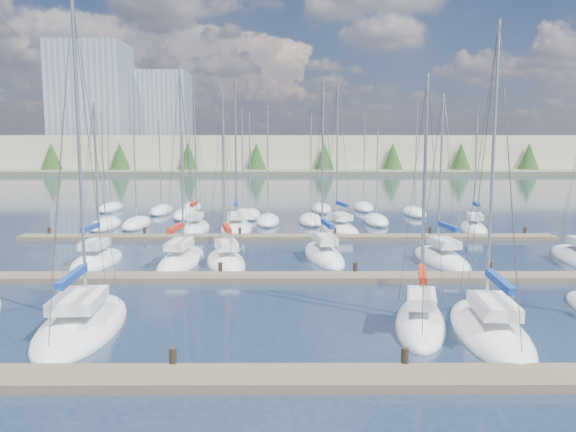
{
  "coord_description": "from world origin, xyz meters",
  "views": [
    {
      "loc": [
        -0.09,
        -15.63,
        7.84
      ],
      "look_at": [
        0.0,
        14.0,
        4.0
      ],
      "focal_mm": 35.0,
      "sensor_mm": 36.0,
      "label": 1
    }
  ],
  "objects_px": {
    "sailboat_r": "(474,228)",
    "sailboat_o": "(237,227)",
    "sailboat_c": "(83,324)",
    "sailboat_h": "(97,261)",
    "sailboat_n": "(196,228)",
    "sailboat_i": "(181,260)",
    "sailboat_j": "(226,262)",
    "sailboat_k": "(324,255)",
    "sailboat_p": "(339,229)",
    "sailboat_l": "(441,259)",
    "sailboat_e": "(490,330)",
    "sailboat_d": "(420,323)"
  },
  "relations": [
    {
      "from": "sailboat_r",
      "to": "sailboat_o",
      "type": "relative_size",
      "value": 0.84
    },
    {
      "from": "sailboat_c",
      "to": "sailboat_h",
      "type": "height_order",
      "value": "sailboat_c"
    },
    {
      "from": "sailboat_n",
      "to": "sailboat_i",
      "type": "xyz_separation_m",
      "value": [
        1.27,
        -14.04,
        -0.01
      ]
    },
    {
      "from": "sailboat_j",
      "to": "sailboat_k",
      "type": "relative_size",
      "value": 0.92
    },
    {
      "from": "sailboat_h",
      "to": "sailboat_p",
      "type": "height_order",
      "value": "sailboat_p"
    },
    {
      "from": "sailboat_l",
      "to": "sailboat_i",
      "type": "xyz_separation_m",
      "value": [
        -17.29,
        -0.44,
        0.02
      ]
    },
    {
      "from": "sailboat_r",
      "to": "sailboat_c",
      "type": "bearing_deg",
      "value": -122.89
    },
    {
      "from": "sailboat_r",
      "to": "sailboat_h",
      "type": "distance_m",
      "value": 32.59
    },
    {
      "from": "sailboat_n",
      "to": "sailboat_j",
      "type": "bearing_deg",
      "value": -73.84
    },
    {
      "from": "sailboat_e",
      "to": "sailboat_p",
      "type": "height_order",
      "value": "sailboat_p"
    },
    {
      "from": "sailboat_c",
      "to": "sailboat_d",
      "type": "relative_size",
      "value": 1.26
    },
    {
      "from": "sailboat_i",
      "to": "sailboat_k",
      "type": "relative_size",
      "value": 1.05
    },
    {
      "from": "sailboat_r",
      "to": "sailboat_o",
      "type": "bearing_deg",
      "value": -171.06
    },
    {
      "from": "sailboat_k",
      "to": "sailboat_h",
      "type": "distance_m",
      "value": 15.17
    },
    {
      "from": "sailboat_r",
      "to": "sailboat_i",
      "type": "relative_size",
      "value": 0.9
    },
    {
      "from": "sailboat_i",
      "to": "sailboat_p",
      "type": "height_order",
      "value": "sailboat_p"
    },
    {
      "from": "sailboat_n",
      "to": "sailboat_c",
      "type": "bearing_deg",
      "value": -91.4
    },
    {
      "from": "sailboat_n",
      "to": "sailboat_k",
      "type": "bearing_deg",
      "value": -48.87
    },
    {
      "from": "sailboat_d",
      "to": "sailboat_p",
      "type": "bearing_deg",
      "value": 104.7
    },
    {
      "from": "sailboat_i",
      "to": "sailboat_c",
      "type": "height_order",
      "value": "sailboat_c"
    },
    {
      "from": "sailboat_d",
      "to": "sailboat_h",
      "type": "bearing_deg",
      "value": 157.27
    },
    {
      "from": "sailboat_e",
      "to": "sailboat_r",
      "type": "bearing_deg",
      "value": 78.2
    },
    {
      "from": "sailboat_j",
      "to": "sailboat_d",
      "type": "bearing_deg",
      "value": -64.75
    },
    {
      "from": "sailboat_n",
      "to": "sailboat_h",
      "type": "distance_m",
      "value": 14.78
    },
    {
      "from": "sailboat_c",
      "to": "sailboat_h",
      "type": "xyz_separation_m",
      "value": [
        -3.73,
        12.99,
        0.01
      ]
    },
    {
      "from": "sailboat_n",
      "to": "sailboat_i",
      "type": "relative_size",
      "value": 0.99
    },
    {
      "from": "sailboat_e",
      "to": "sailboat_i",
      "type": "distance_m",
      "value": 20.74
    },
    {
      "from": "sailboat_e",
      "to": "sailboat_k",
      "type": "distance_m",
      "value": 16.8
    },
    {
      "from": "sailboat_j",
      "to": "sailboat_r",
      "type": "bearing_deg",
      "value": 21.88
    },
    {
      "from": "sailboat_r",
      "to": "sailboat_k",
      "type": "relative_size",
      "value": 0.95
    },
    {
      "from": "sailboat_r",
      "to": "sailboat_p",
      "type": "distance_m",
      "value": 12.26
    },
    {
      "from": "sailboat_i",
      "to": "sailboat_d",
      "type": "height_order",
      "value": "sailboat_i"
    },
    {
      "from": "sailboat_j",
      "to": "sailboat_l",
      "type": "distance_m",
      "value": 14.31
    },
    {
      "from": "sailboat_k",
      "to": "sailboat_e",
      "type": "bearing_deg",
      "value": -77.11
    },
    {
      "from": "sailboat_n",
      "to": "sailboat_p",
      "type": "relative_size",
      "value": 0.94
    },
    {
      "from": "sailboat_k",
      "to": "sailboat_i",
      "type": "bearing_deg",
      "value": -176.58
    },
    {
      "from": "sailboat_k",
      "to": "sailboat_r",
      "type": "bearing_deg",
      "value": 32.68
    },
    {
      "from": "sailboat_j",
      "to": "sailboat_o",
      "type": "bearing_deg",
      "value": 80.02
    },
    {
      "from": "sailboat_r",
      "to": "sailboat_p",
      "type": "height_order",
      "value": "sailboat_p"
    },
    {
      "from": "sailboat_p",
      "to": "sailboat_c",
      "type": "bearing_deg",
      "value": -127.51
    },
    {
      "from": "sailboat_k",
      "to": "sailboat_c",
      "type": "bearing_deg",
      "value": -134.49
    },
    {
      "from": "sailboat_h",
      "to": "sailboat_d",
      "type": "relative_size",
      "value": 0.98
    },
    {
      "from": "sailboat_c",
      "to": "sailboat_o",
      "type": "height_order",
      "value": "sailboat_o"
    },
    {
      "from": "sailboat_o",
      "to": "sailboat_p",
      "type": "xyz_separation_m",
      "value": [
        9.29,
        -0.63,
        -0.01
      ]
    },
    {
      "from": "sailboat_i",
      "to": "sailboat_h",
      "type": "distance_m",
      "value": 5.51
    },
    {
      "from": "sailboat_r",
      "to": "sailboat_i",
      "type": "bearing_deg",
      "value": -139.17
    },
    {
      "from": "sailboat_n",
      "to": "sailboat_i",
      "type": "height_order",
      "value": "sailboat_i"
    },
    {
      "from": "sailboat_j",
      "to": "sailboat_k",
      "type": "bearing_deg",
      "value": 6.17
    },
    {
      "from": "sailboat_k",
      "to": "sailboat_n",
      "type": "bearing_deg",
      "value": 124.16
    },
    {
      "from": "sailboat_c",
      "to": "sailboat_d",
      "type": "height_order",
      "value": "sailboat_c"
    }
  ]
}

